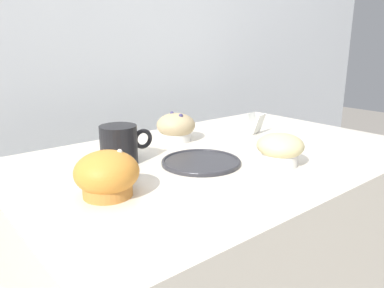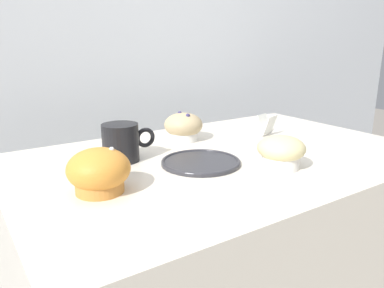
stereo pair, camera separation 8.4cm
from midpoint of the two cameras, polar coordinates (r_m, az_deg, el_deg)
wall_back at (r=1.42m, az=-8.61°, el=2.82°), size 3.20×0.10×1.80m
muffin_front_center at (r=0.69m, az=-10.66°, el=-4.24°), size 0.12×0.12×0.08m
muffin_back_left at (r=1.04m, az=1.01°, el=2.58°), size 0.11×0.11×0.08m
muffin_back_right at (r=0.85m, az=16.22°, el=-1.13°), size 0.11×0.11×0.07m
coffee_cup at (r=0.87m, az=-8.00°, el=0.32°), size 0.13×0.08×0.09m
serving_plate at (r=0.85m, az=4.21°, el=-2.79°), size 0.18×0.18×0.01m
price_card at (r=1.13m, az=13.46°, el=2.85°), size 0.06×0.05×0.06m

